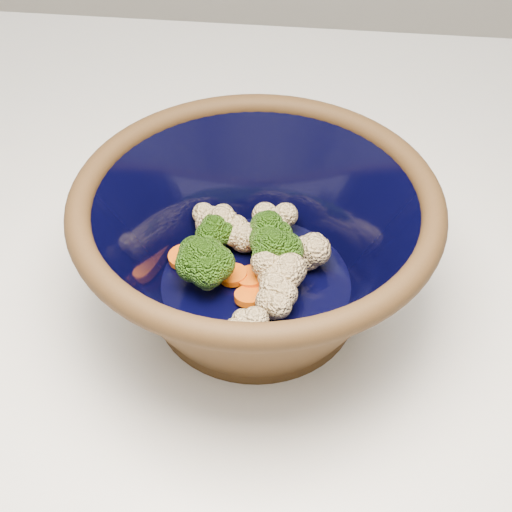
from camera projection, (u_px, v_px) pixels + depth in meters
mixing_bowl at (256, 245)px, 0.61m from camera, size 0.30×0.30×0.13m
vegetable_pile at (249, 253)px, 0.63m from camera, size 0.14×0.16×0.05m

